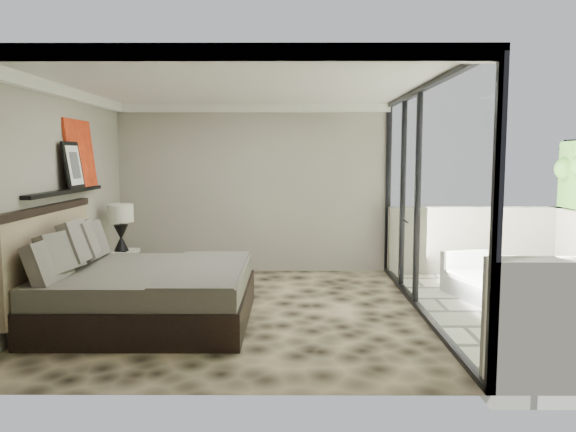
{
  "coord_description": "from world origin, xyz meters",
  "views": [
    {
      "loc": [
        0.62,
        -6.88,
        1.94
      ],
      "look_at": [
        0.59,
        0.4,
        1.16
      ],
      "focal_mm": 35.0,
      "sensor_mm": 36.0,
      "label": 1
    }
  ],
  "objects_px": {
    "ottoman": "(508,274)",
    "bed": "(141,290)",
    "nightstand": "(120,268)",
    "table_lamp": "(121,221)",
    "lounger": "(489,287)"
  },
  "relations": [
    {
      "from": "nightstand",
      "to": "lounger",
      "type": "height_order",
      "value": "lounger"
    },
    {
      "from": "bed",
      "to": "nightstand",
      "type": "distance_m",
      "value": 2.12
    },
    {
      "from": "ottoman",
      "to": "nightstand",
      "type": "bearing_deg",
      "value": 176.58
    },
    {
      "from": "ottoman",
      "to": "lounger",
      "type": "xyz_separation_m",
      "value": [
        -0.47,
        -0.58,
        -0.05
      ]
    },
    {
      "from": "bed",
      "to": "nightstand",
      "type": "relative_size",
      "value": 4.75
    },
    {
      "from": "ottoman",
      "to": "lounger",
      "type": "distance_m",
      "value": 0.75
    },
    {
      "from": "bed",
      "to": "lounger",
      "type": "distance_m",
      "value": 4.58
    },
    {
      "from": "bed",
      "to": "ottoman",
      "type": "bearing_deg",
      "value": 17.94
    },
    {
      "from": "ottoman",
      "to": "bed",
      "type": "bearing_deg",
      "value": -162.06
    },
    {
      "from": "table_lamp",
      "to": "lounger",
      "type": "distance_m",
      "value": 5.38
    },
    {
      "from": "bed",
      "to": "lounger",
      "type": "relative_size",
      "value": 1.48
    },
    {
      "from": "nightstand",
      "to": "table_lamp",
      "type": "relative_size",
      "value": 0.71
    },
    {
      "from": "table_lamp",
      "to": "lounger",
      "type": "relative_size",
      "value": 0.44
    },
    {
      "from": "lounger",
      "to": "table_lamp",
      "type": "bearing_deg",
      "value": 155.48
    },
    {
      "from": "lounger",
      "to": "nightstand",
      "type": "bearing_deg",
      "value": 155.09
    }
  ]
}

